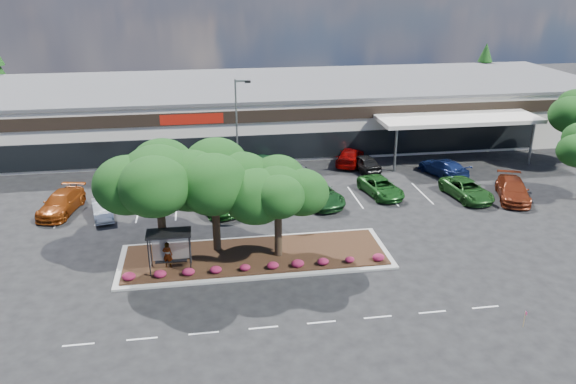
{
  "coord_description": "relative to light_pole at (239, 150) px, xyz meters",
  "views": [
    {
      "loc": [
        -5.05,
        -29.39,
        17.88
      ],
      "look_at": [
        1.0,
        9.07,
        2.6
      ],
      "focal_mm": 35.0,
      "sensor_mm": 36.0,
      "label": 1
    }
  ],
  "objects": [
    {
      "name": "ground",
      "position": [
        2.27,
        -13.75,
        -4.57
      ],
      "size": [
        160.0,
        160.0,
        0.0
      ],
      "primitive_type": "plane",
      "color": "black",
      "rests_on": "ground"
    },
    {
      "name": "car_5",
      "position": [
        6.32,
        -0.87,
        -3.72
      ],
      "size": [
        4.32,
        6.62,
        1.69
      ],
      "primitive_type": "imported",
      "rotation": [
        0.0,
        0.0,
        0.27
      ],
      "color": "#17431B",
      "rests_on": "ground"
    },
    {
      "name": "island_tree_east",
      "position": [
        1.77,
        -10.05,
        -1.06
      ],
      "size": [
        5.8,
        5.8,
        6.5
      ],
      "primitive_type": null,
      "color": "#133712",
      "rests_on": "landscape_island"
    },
    {
      "name": "car_15",
      "position": [
        12.43,
        6.5,
        -3.78
      ],
      "size": [
        2.74,
        4.9,
        1.57
      ],
      "primitive_type": "imported",
      "rotation": [
        0.0,
        0.0,
        3.34
      ],
      "color": "black",
      "rests_on": "ground"
    },
    {
      "name": "car_4",
      "position": [
        0.84,
        0.17,
        -3.74
      ],
      "size": [
        4.13,
        6.12,
        1.65
      ],
      "primitive_type": "imported",
      "rotation": [
        0.0,
        0.0,
        0.35
      ],
      "color": "#19481C",
      "rests_on": "ground"
    },
    {
      "name": "car_1",
      "position": [
        -10.84,
        -1.25,
        -3.9
      ],
      "size": [
        2.25,
        4.26,
        1.33
      ],
      "primitive_type": "imported",
      "rotation": [
        0.0,
        0.0,
        0.22
      ],
      "color": "#ABB1B8",
      "rests_on": "ground"
    },
    {
      "name": "landscape_island",
      "position": [
        0.27,
        -9.75,
        -4.44
      ],
      "size": [
        18.0,
        6.0,
        0.26
      ],
      "color": "#A8A8A3",
      "rests_on": "ground"
    },
    {
      "name": "car_14",
      "position": [
        11.59,
        8.51,
        -3.77
      ],
      "size": [
        4.28,
        5.96,
        1.6
      ],
      "primitive_type": "imported",
      "rotation": [
        0.0,
        0.0,
        2.73
      ],
      "color": "#870604",
      "rests_on": "ground"
    },
    {
      "name": "car_13",
      "position": [
        2.88,
        8.49,
        -3.81
      ],
      "size": [
        3.4,
        4.81,
        1.52
      ],
      "primitive_type": "imported",
      "rotation": [
        0.0,
        0.0,
        2.74
      ],
      "color": "#1F5730",
      "rests_on": "ground"
    },
    {
      "name": "car_7",
      "position": [
        19.02,
        -1.84,
        -3.8
      ],
      "size": [
        3.26,
        5.82,
        1.54
      ],
      "primitive_type": "imported",
      "rotation": [
        0.0,
        0.0,
        0.13
      ],
      "color": "#1F4F1C",
      "rests_on": "ground"
    },
    {
      "name": "car_12",
      "position": [
        5.56,
        4.57,
        -3.81
      ],
      "size": [
        2.4,
        5.32,
        1.51
      ],
      "primitive_type": "imported",
      "rotation": [
        0.0,
        0.0,
        3.2
      ],
      "color": "#56575E",
      "rests_on": "ground"
    },
    {
      "name": "retail_store",
      "position": [
        2.33,
        20.16,
        -1.41
      ],
      "size": [
        80.4,
        25.2,
        6.25
      ],
      "color": "silver",
      "rests_on": "ground"
    },
    {
      "name": "shrub_row",
      "position": [
        0.27,
        -11.85,
        -4.06
      ],
      "size": [
        17.0,
        0.8,
        0.5
      ],
      "primitive_type": null,
      "color": "#9B2146",
      "rests_on": "landscape_island"
    },
    {
      "name": "island_tree_west",
      "position": [
        -5.73,
        -9.25,
        -0.36
      ],
      "size": [
        7.2,
        7.2,
        7.89
      ],
      "primitive_type": null,
      "color": "#133712",
      "rests_on": "landscape_island"
    },
    {
      "name": "car_0",
      "position": [
        -14.2,
        0.24,
        -3.75
      ],
      "size": [
        3.44,
        6.0,
        1.64
      ],
      "primitive_type": "imported",
      "rotation": [
        0.0,
        0.0,
        -0.21
      ],
      "color": "#83350C",
      "rests_on": "ground"
    },
    {
      "name": "survey_stake",
      "position": [
        13.77,
        -19.87,
        -3.95
      ],
      "size": [
        0.08,
        0.14,
        0.96
      ],
      "color": "#A68656",
      "rests_on": "ground"
    },
    {
      "name": "car_9",
      "position": [
        -9.33,
        6.97,
        -3.88
      ],
      "size": [
        2.42,
        4.94,
        1.38
      ],
      "primitive_type": "imported",
      "rotation": [
        0.0,
        0.0,
        3.04
      ],
      "color": "black",
      "rests_on": "ground"
    },
    {
      "name": "car_16",
      "position": [
        19.39,
        3.88,
        -3.78
      ],
      "size": [
        3.89,
        5.82,
        1.57
      ],
      "primitive_type": "imported",
      "rotation": [
        0.0,
        0.0,
        3.49
      ],
      "color": "navy",
      "rests_on": "ground"
    },
    {
      "name": "person_waiting",
      "position": [
        -5.43,
        -10.61,
        -3.43
      ],
      "size": [
        0.72,
        0.57,
        1.75
      ],
      "primitive_type": "imported",
      "rotation": [
        0.0,
        0.0,
        2.89
      ],
      "color": "#594C47",
      "rests_on": "landscape_island"
    },
    {
      "name": "island_tree_mid",
      "position": [
        -2.23,
        -8.55,
        -0.65
      ],
      "size": [
        6.6,
        6.6,
        7.32
      ],
      "primitive_type": null,
      "color": "#133712",
      "rests_on": "landscape_island"
    },
    {
      "name": "lane_markings",
      "position": [
        2.13,
        -3.33,
        -4.56
      ],
      "size": [
        33.12,
        20.06,
        0.01
      ],
      "color": "silver",
      "rests_on": "ground"
    },
    {
      "name": "bus_shelter",
      "position": [
        -5.23,
        -10.8,
        -2.26
      ],
      "size": [
        2.75,
        1.55,
        2.59
      ],
      "color": "black",
      "rests_on": "landscape_island"
    },
    {
      "name": "car_10",
      "position": [
        -5.25,
        4.29,
        -3.82
      ],
      "size": [
        2.08,
        4.69,
        1.5
      ],
      "primitive_type": "imported",
      "rotation": [
        0.0,
        0.0,
        3.03
      ],
      "color": "#585A61",
      "rests_on": "ground"
    },
    {
      "name": "car_6",
      "position": [
        12.05,
        -0.06,
        -3.84
      ],
      "size": [
        3.31,
        5.56,
        1.45
      ],
      "primitive_type": "imported",
      "rotation": [
        0.0,
        0.0,
        0.18
      ],
      "color": "#1D571C",
      "rests_on": "ground"
    },
    {
      "name": "conifer_north_east",
      "position": [
        36.27,
        30.25,
        -0.07
      ],
      "size": [
        3.96,
        3.96,
        9.0
      ],
      "primitive_type": "cone",
      "color": "#133712",
      "rests_on": "ground"
    },
    {
      "name": "light_pole",
      "position": [
        0.0,
        0.0,
        0.0
      ],
      "size": [
        1.41,
        0.76,
        10.28
      ],
      "rotation": [
        0.0,
        0.0,
        0.32
      ],
      "color": "#A8A8A3",
      "rests_on": "ground"
    },
    {
      "name": "car_3",
      "position": [
        1.41,
        1.16,
        -3.84
      ],
      "size": [
        2.41,
        5.2,
        1.44
      ],
      "primitive_type": "imported",
      "rotation": [
        0.0,
        0.0,
        0.0
      ],
      "color": "black",
      "rests_on": "ground"
    },
    {
      "name": "car_8",
      "position": [
        22.74,
        -2.65,
        -3.73
      ],
      "size": [
        4.22,
        6.19,
        1.66
      ],
      "primitive_type": "imported",
      "rotation": [
        0.0,
        0.0,
        -0.36
      ],
      "color": "maroon",
      "rests_on": "ground"
    },
    {
      "name": "car_2",
      "position": [
        -2.05,
        -1.16,
        -3.76
      ],
      "size": [
        4.68,
        6.39,
        1.61
      ],
      "primitive_type": "imported",
      "rotation": [
        0.0,
        0.0,
        0.39
      ],
      "color": "#134314",
      "rests_on": "ground"
    },
    {
      "name": "car_11",
      "position": [
        -0.56,
        5.24,
        -3.86
      ],
      "size": [
        2.66,
        4.55,
        1.42
      ],
      "primitive_type": "imported",
      "rotation": [
        0.0,
        0.0,
        3.43
      ],
      "color": "#4C4C52",
      "rests_on": "ground"
    }
  ]
}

